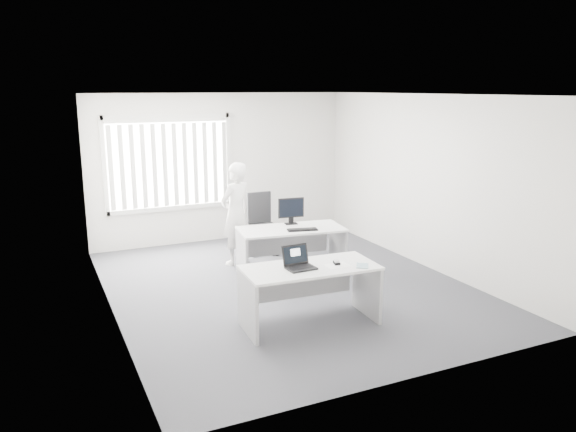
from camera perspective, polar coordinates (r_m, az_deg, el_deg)
name	(u,v)px	position (r m, az deg, el deg)	size (l,w,h in m)	color
ground	(287,286)	(8.44, -0.11, -7.15)	(6.00, 6.00, 0.00)	#53535A
wall_back	(221,168)	(10.82, -6.81, 4.90)	(5.00, 0.02, 2.80)	silver
wall_front	(417,247)	(5.55, 13.01, -3.04)	(5.00, 0.02, 2.80)	silver
wall_left	(106,210)	(7.39, -17.99, 0.61)	(0.02, 6.00, 2.80)	silver
wall_right	(427,182)	(9.37, 13.93, 3.37)	(0.02, 6.00, 2.80)	silver
ceiling	(287,95)	(7.92, -0.11, 12.24)	(5.00, 6.00, 0.02)	white
window	(169,163)	(10.50, -11.97, 5.29)	(2.32, 0.06, 1.76)	silver
blinds	(170,165)	(10.45, -11.89, 5.09)	(2.20, 0.10, 1.50)	silver
desk_near	(310,283)	(6.97, 2.24, -6.79)	(1.70, 0.87, 0.76)	white
desk_far	(291,241)	(8.84, 0.33, -2.55)	(1.72, 0.98, 0.75)	white
office_chair	(263,234)	(10.07, -2.58, -1.83)	(0.62, 0.62, 1.07)	black
person	(236,214)	(9.31, -5.29, 0.22)	(0.63, 0.41, 1.71)	white
laptop	(301,258)	(6.77, 1.34, -4.32)	(0.34, 0.31, 0.27)	black
paper_sheet	(337,265)	(6.96, 5.04, -5.02)	(0.29, 0.21, 0.00)	white
mouse	(337,262)	(7.00, 4.97, -4.70)	(0.07, 0.11, 0.05)	#BDBDBF
booklet	(362,266)	(6.97, 7.56, -5.03)	(0.14, 0.20, 0.01)	silver
keyboard	(302,230)	(8.65, 1.47, -1.40)	(0.46, 0.15, 0.02)	black
monitor	(291,211)	(9.00, 0.31, 0.51)	(0.43, 0.13, 0.43)	black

